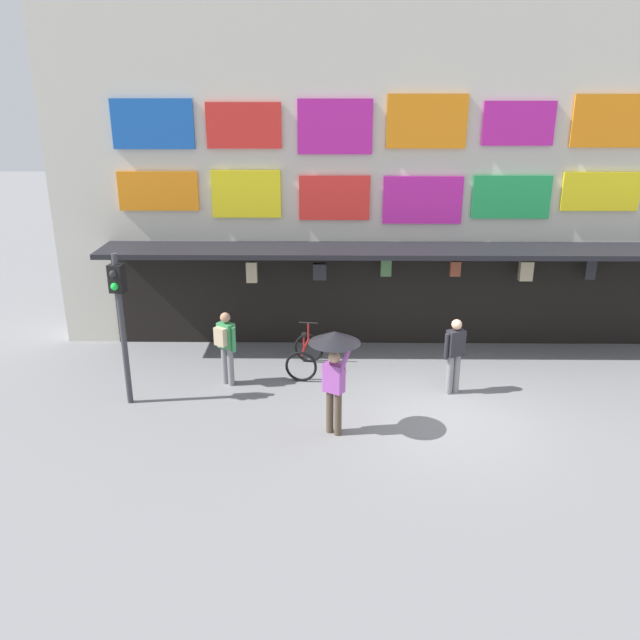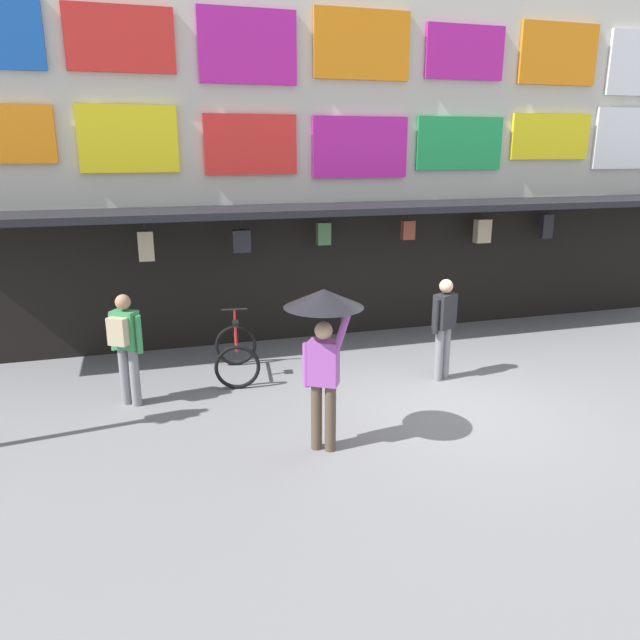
% 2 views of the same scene
% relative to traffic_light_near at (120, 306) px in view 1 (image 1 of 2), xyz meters
% --- Properties ---
extents(ground_plane, '(80.00, 80.00, 0.00)m').
position_rel_traffic_light_near_xyz_m(ground_plane, '(6.40, -0.55, -2.14)').
color(ground_plane, slate).
extents(shopfront, '(18.00, 2.60, 8.00)m').
position_rel_traffic_light_near_xyz_m(shopfront, '(6.40, 4.02, 1.82)').
color(shopfront, beige).
rests_on(shopfront, ground).
extents(traffic_light_near, '(0.32, 0.35, 3.20)m').
position_rel_traffic_light_near_xyz_m(traffic_light_near, '(0.00, 0.00, 0.00)').
color(traffic_light_near, '#38383D').
rests_on(traffic_light_near, ground).
extents(bicycle_parked, '(0.87, 1.25, 1.05)m').
position_rel_traffic_light_near_xyz_m(bicycle_parked, '(3.62, 1.62, -1.75)').
color(bicycle_parked, black).
rests_on(bicycle_parked, ground).
extents(pedestrian_in_blue, '(0.48, 0.47, 1.68)m').
position_rel_traffic_light_near_xyz_m(pedestrian_in_blue, '(1.92, 0.90, -1.16)').
color(pedestrian_in_blue, gray).
rests_on(pedestrian_in_blue, ground).
extents(pedestrian_in_green, '(0.49, 0.35, 1.68)m').
position_rel_traffic_light_near_xyz_m(pedestrian_in_green, '(6.83, 0.54, -1.19)').
color(pedestrian_in_green, gray).
rests_on(pedestrian_in_green, ground).
extents(pedestrian_with_umbrella, '(0.96, 0.96, 2.08)m').
position_rel_traffic_light_near_xyz_m(pedestrian_with_umbrella, '(4.26, -1.23, -0.50)').
color(pedestrian_with_umbrella, brown).
rests_on(pedestrian_with_umbrella, ground).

